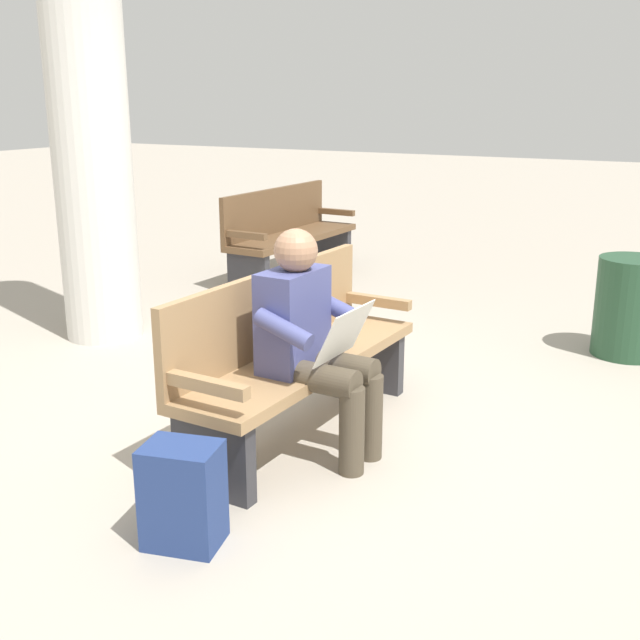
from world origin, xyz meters
TOP-DOWN VIEW (x-y plane):
  - ground_plane at (0.00, 0.00)m, footprint 40.00×40.00m
  - bench_near at (-0.00, -0.07)m, footprint 1.82×0.55m
  - person_seated at (0.19, 0.16)m, footprint 0.58×0.58m
  - backpack at (1.19, 0.10)m, footprint 0.33×0.36m
  - bench_far at (-3.29, -2.06)m, footprint 1.81×0.53m
  - support_pillar at (-0.86, -2.27)m, footprint 0.58×0.58m
  - trash_bin at (-2.30, 1.37)m, footprint 0.49×0.49m

SIDE VIEW (x-z plane):
  - ground_plane at x=0.00m, z-range 0.00..0.00m
  - backpack at x=1.19m, z-range 0.00..0.44m
  - trash_bin at x=-2.30m, z-range 0.00..0.71m
  - bench_near at x=0.00m, z-range 0.01..0.91m
  - bench_far at x=-3.29m, z-range 0.01..0.91m
  - person_seated at x=0.19m, z-range 0.04..1.22m
  - support_pillar at x=-0.86m, z-range 0.00..3.78m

